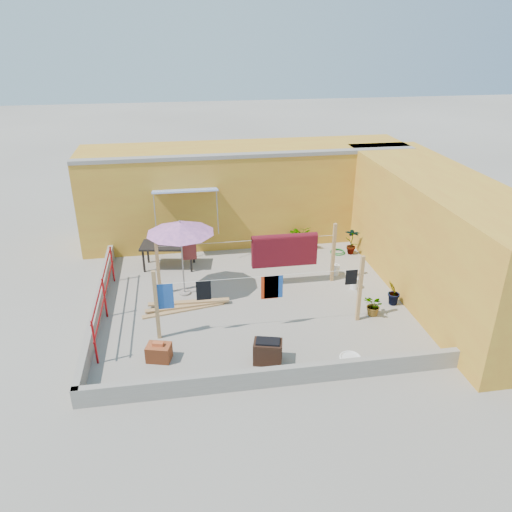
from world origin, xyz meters
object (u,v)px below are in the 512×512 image
outdoor_table (168,247)px  green_hose (338,252)px  patio_umbrella (180,228)px  water_jug_b (336,270)px  brazier (268,351)px  white_basin (350,358)px  water_jug_a (354,283)px  plant_back_a (299,237)px  brick_stack (159,352)px

outdoor_table → green_hose: size_ratio=3.54×
patio_umbrella → water_jug_b: bearing=5.8°
brazier → green_hose: 6.40m
patio_umbrella → white_basin: patio_umbrella is taller
brazier → water_jug_a: bearing=44.0°
water_jug_a → plant_back_a: bearing=107.1°
brick_stack → brazier: bearing=-11.0°
patio_umbrella → brazier: bearing=-63.3°
patio_umbrella → water_jug_b: size_ratio=6.06×
outdoor_table → brazier: 5.69m
outdoor_table → white_basin: size_ratio=3.54×
brazier → water_jug_b: bearing=54.3°
brick_stack → brazier: (2.40, -0.47, 0.08)m
water_jug_a → brazier: bearing=-136.0°
white_basin → plant_back_a: (0.30, 6.19, 0.38)m
outdoor_table → green_hose: bearing=1.8°
brazier → white_basin: brazier is taller
water_jug_b → brazier: bearing=-125.7°
brick_stack → plant_back_a: 7.14m
outdoor_table → white_basin: bearing=-54.0°
green_hose → patio_umbrella: bearing=-158.9°
white_basin → water_jug_b: 4.27m
outdoor_table → brick_stack: outdoor_table is taller
white_basin → plant_back_a: size_ratio=0.58×
brazier → water_jug_b: (2.82, 3.92, -0.11)m
brick_stack → water_jug_b: brick_stack is taller
patio_umbrella → water_jug_b: 4.93m
brick_stack → white_basin: (4.25, -0.70, -0.15)m
plant_back_a → patio_umbrella: bearing=-147.3°
water_jug_a → green_hose: 2.49m
white_basin → water_jug_b: (0.97, 4.16, 0.12)m
brazier → patio_umbrella: bearing=116.7°
outdoor_table → brick_stack: (-0.26, -4.79, -0.50)m
brazier → green_hose: (3.38, 5.43, -0.24)m
patio_umbrella → brick_stack: patio_umbrella is taller
brazier → plant_back_a: size_ratio=0.84×
brazier → white_basin: bearing=-7.2°
water_jug_a → green_hose: (0.30, 2.46, -0.13)m
green_hose → plant_back_a: 1.39m
patio_umbrella → water_jug_b: (4.56, 0.46, -1.82)m
patio_umbrella → water_jug_b: patio_umbrella is taller
brazier → white_basin: size_ratio=1.44×
plant_back_a → water_jug_b: bearing=-72.0°
water_jug_a → plant_back_a: 3.14m
outdoor_table → white_basin: (3.99, -5.49, -0.65)m
white_basin → water_jug_a: bearing=69.1°
white_basin → green_hose: (1.52, 5.67, -0.01)m
patio_umbrella → water_jug_a: bearing=-5.8°
water_jug_a → water_jug_b: 0.98m
brick_stack → water_jug_a: size_ratio=1.67×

